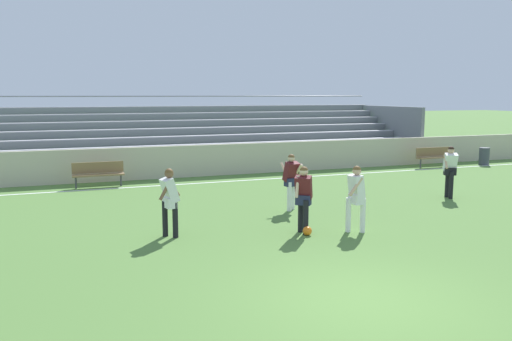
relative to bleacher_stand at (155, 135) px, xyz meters
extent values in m
plane|color=#517A38|center=(0.38, -17.63, -1.41)|extent=(160.00, 160.00, 0.00)
cube|color=white|center=(0.38, -5.71, -1.41)|extent=(44.00, 0.12, 0.01)
cube|color=beige|center=(0.38, -4.08, -0.77)|extent=(48.00, 0.16, 1.28)
cube|color=#B2B2B7|center=(0.00, -2.74, -1.08)|extent=(26.21, 0.36, 0.08)
cube|color=slate|center=(0.00, -2.94, -1.25)|extent=(26.21, 0.04, 0.33)
cube|color=#B2B2B7|center=(0.00, -1.95, -0.75)|extent=(26.21, 0.36, 0.08)
cube|color=slate|center=(0.00, -2.15, -0.91)|extent=(26.21, 0.04, 0.33)
cube|color=#B2B2B7|center=(0.00, -1.16, -0.41)|extent=(26.21, 0.36, 0.08)
cube|color=slate|center=(0.00, -1.36, -0.58)|extent=(26.21, 0.04, 0.33)
cube|color=#B2B2B7|center=(0.00, -0.38, -0.08)|extent=(26.21, 0.36, 0.08)
cube|color=slate|center=(0.00, -0.58, -0.24)|extent=(26.21, 0.04, 0.33)
cube|color=#B2B2B7|center=(0.00, 0.41, 0.26)|extent=(26.21, 0.36, 0.08)
cube|color=slate|center=(0.00, 0.21, 0.09)|extent=(26.21, 0.04, 0.33)
cube|color=#B2B2B7|center=(0.00, 1.20, 0.59)|extent=(26.21, 0.36, 0.08)
cube|color=slate|center=(0.00, 1.00, 0.42)|extent=(26.21, 0.04, 0.33)
cube|color=#B2B2B7|center=(0.00, 1.99, 0.92)|extent=(26.21, 0.36, 0.08)
cube|color=slate|center=(0.00, 1.79, 0.76)|extent=(26.21, 0.04, 0.33)
cube|color=#B2B2B7|center=(0.00, 2.77, 1.26)|extent=(26.21, 0.36, 0.08)
cube|color=slate|center=(0.00, 2.57, 1.09)|extent=(26.21, 0.04, 0.33)
cube|color=slate|center=(13.00, 0.02, -0.08)|extent=(0.20, 5.87, 2.67)
cylinder|color=slate|center=(0.00, 3.02, 1.81)|extent=(26.21, 0.06, 0.06)
cube|color=olive|center=(11.89, -5.28, -0.96)|extent=(1.80, 0.40, 0.06)
cube|color=olive|center=(11.89, -5.10, -0.71)|extent=(1.80, 0.05, 0.40)
cylinder|color=#47474C|center=(11.11, -5.28, -1.19)|extent=(0.07, 0.07, 0.45)
cylinder|color=#47474C|center=(12.67, -5.28, -1.19)|extent=(0.07, 0.07, 0.45)
cube|color=olive|center=(-2.92, -5.28, -0.96)|extent=(1.80, 0.40, 0.06)
cube|color=olive|center=(-2.92, -5.10, -0.71)|extent=(1.80, 0.05, 0.40)
cylinder|color=#47474C|center=(-3.70, -5.28, -1.19)|extent=(0.07, 0.07, 0.45)
cylinder|color=#47474C|center=(-2.14, -5.28, -1.19)|extent=(0.07, 0.07, 0.45)
cylinder|color=#3D424C|center=(14.63, -5.43, -1.00)|extent=(0.47, 0.47, 0.82)
cylinder|color=white|center=(2.35, -13.77, -0.99)|extent=(0.13, 0.13, 0.84)
cylinder|color=white|center=(2.65, -13.94, -0.99)|extent=(0.13, 0.13, 0.84)
cube|color=white|center=(2.50, -13.86, -0.59)|extent=(0.24, 0.37, 0.24)
cube|color=white|center=(2.50, -13.86, -0.29)|extent=(0.32, 0.40, 0.58)
cylinder|color=#D6A884|center=(2.62, -13.68, -0.25)|extent=(0.39, 0.10, 0.45)
cylinder|color=#D6A884|center=(2.38, -14.03, -0.25)|extent=(0.39, 0.10, 0.45)
sphere|color=#D6A884|center=(2.50, -13.86, 0.09)|extent=(0.21, 0.21, 0.21)
sphere|color=brown|center=(2.50, -13.86, 0.12)|extent=(0.20, 0.20, 0.20)
cylinder|color=black|center=(1.26, -13.37, -0.99)|extent=(0.13, 0.13, 0.84)
cylinder|color=black|center=(1.27, -13.64, -0.99)|extent=(0.13, 0.13, 0.84)
cube|color=#232847|center=(1.26, -13.50, -0.59)|extent=(0.42, 0.39, 0.24)
cube|color=#56191E|center=(1.26, -13.50, -0.29)|extent=(0.52, 0.52, 0.60)
cylinder|color=beige|center=(1.45, -13.45, -0.25)|extent=(0.21, 0.25, 0.51)
cylinder|color=beige|center=(1.08, -13.55, -0.25)|extent=(0.21, 0.25, 0.51)
sphere|color=beige|center=(1.26, -13.50, 0.09)|extent=(0.21, 0.21, 0.21)
sphere|color=brown|center=(1.26, -13.50, 0.11)|extent=(0.20, 0.20, 0.20)
cylinder|color=white|center=(2.12, -11.01, -0.99)|extent=(0.13, 0.13, 0.85)
cylinder|color=white|center=(1.93, -11.20, -0.99)|extent=(0.13, 0.13, 0.85)
cube|color=#232847|center=(2.03, -11.10, -0.59)|extent=(0.39, 0.28, 0.24)
cube|color=#56191E|center=(2.03, -11.10, -0.29)|extent=(0.44, 0.43, 0.60)
cylinder|color=beige|center=(2.19, -11.21, -0.25)|extent=(0.15, 0.41, 0.44)
cylinder|color=beige|center=(1.86, -10.99, -0.25)|extent=(0.15, 0.41, 0.44)
sphere|color=beige|center=(2.03, -11.10, 0.10)|extent=(0.21, 0.21, 0.21)
sphere|color=brown|center=(2.03, -11.10, 0.12)|extent=(0.20, 0.20, 0.20)
cylinder|color=black|center=(7.58, -11.13, -0.97)|extent=(0.13, 0.13, 0.89)
cylinder|color=black|center=(7.53, -11.38, -0.97)|extent=(0.13, 0.13, 0.89)
cube|color=black|center=(7.55, -11.26, -0.54)|extent=(0.42, 0.35, 0.24)
cube|color=white|center=(7.55, -11.26, -0.24)|extent=(0.50, 0.51, 0.60)
cylinder|color=#D6A884|center=(7.75, -11.25, -0.21)|extent=(0.23, 0.37, 0.46)
cylinder|color=#D6A884|center=(7.36, -11.27, -0.21)|extent=(0.23, 0.37, 0.46)
sphere|color=#D6A884|center=(7.55, -11.26, 0.14)|extent=(0.21, 0.21, 0.21)
sphere|color=black|center=(7.55, -11.26, 0.16)|extent=(0.20, 0.20, 0.20)
cylinder|color=black|center=(-1.90, -12.61, -0.99)|extent=(0.13, 0.13, 0.84)
cylinder|color=black|center=(-1.70, -12.81, -0.99)|extent=(0.13, 0.13, 0.84)
cube|color=white|center=(-1.80, -12.71, -0.59)|extent=(0.29, 0.40, 0.24)
cube|color=white|center=(-1.80, -12.71, -0.29)|extent=(0.44, 0.45, 0.60)
cylinder|color=brown|center=(-1.68, -12.55, -0.25)|extent=(0.35, 0.15, 0.48)
cylinder|color=brown|center=(-1.92, -12.87, -0.25)|extent=(0.35, 0.15, 0.48)
sphere|color=brown|center=(-1.80, -12.71, 0.09)|extent=(0.21, 0.21, 0.21)
sphere|color=brown|center=(-1.80, -12.71, 0.11)|extent=(0.20, 0.20, 0.20)
sphere|color=orange|center=(1.27, -13.73, -1.30)|extent=(0.22, 0.22, 0.22)
camera|label=1|loc=(-4.07, -24.52, 1.91)|focal=36.43mm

